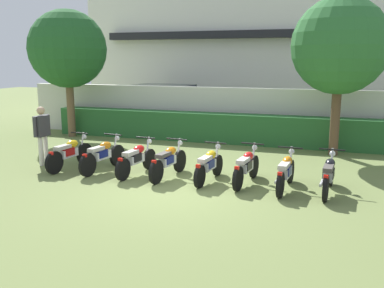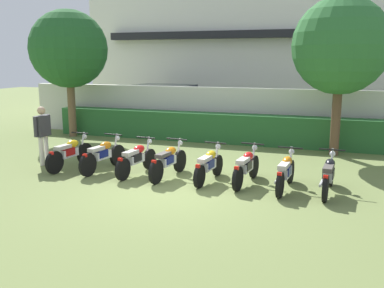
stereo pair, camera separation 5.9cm
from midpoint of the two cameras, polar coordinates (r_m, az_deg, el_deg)
The scene contains 16 objects.
ground at distance 10.13m, azimuth -2.67°, elevation -6.31°, with size 60.00×60.00×0.00m, color olive.
building at distance 24.16m, azimuth 10.58°, elevation 13.28°, with size 19.00×6.50×7.96m.
compound_wall at distance 16.39m, azimuth 6.12°, elevation 3.99°, with size 18.05×0.30×2.00m, color silver.
hedge_row at distance 15.78m, azimuth 5.53°, elevation 2.05°, with size 14.44×0.70×1.08m, color #28602D.
parked_car at distance 19.98m, azimuth -3.54°, elevation 5.16°, with size 4.60×2.28×1.89m.
tree_near_inspector at distance 17.63m, azimuth -16.36°, elevation 12.02°, with size 3.01×3.01×4.94m.
tree_far_side at distance 14.29m, azimuth 19.01°, elevation 12.21°, with size 3.01×3.01×4.96m.
motorcycle_in_row_0 at distance 12.53m, azimuth -16.15°, elevation -1.17°, with size 0.60×1.89×0.97m.
motorcycle_in_row_1 at distance 12.05m, azimuth -11.96°, elevation -1.45°, with size 0.60×1.92×0.97m.
motorcycle_in_row_2 at distance 11.53m, azimuth -7.58°, elevation -1.94°, with size 0.60×1.87×0.95m.
motorcycle_in_row_3 at distance 11.16m, azimuth -3.33°, elevation -2.26°, with size 0.60×1.89×0.96m.
motorcycle_in_row_4 at distance 10.80m, azimuth 2.11°, elevation -2.77°, with size 0.60×1.78×0.94m.
motorcycle_in_row_5 at distance 10.66m, azimuth 7.10°, elevation -3.00°, with size 0.60×1.87×0.95m.
motorcycle_in_row_6 at distance 10.35m, azimuth 12.24°, elevation -3.63°, with size 0.60×1.87×0.95m.
motorcycle_in_row_7 at distance 10.34m, azimuth 17.62°, elevation -3.89°, with size 0.60×1.90×0.96m.
inspector_person at distance 13.16m, azimuth -19.48°, elevation 1.72°, with size 0.23×0.69×1.71m.
Camera 1 is at (3.52, -8.99, 3.06)m, focal length 40.01 mm.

